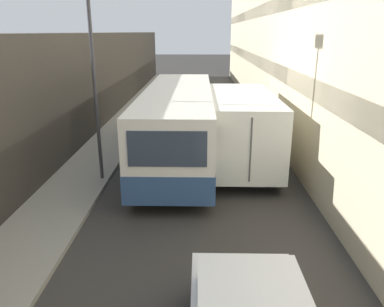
{
  "coord_description": "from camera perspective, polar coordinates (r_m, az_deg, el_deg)",
  "views": [
    {
      "loc": [
        0.1,
        -0.65,
        5.05
      ],
      "look_at": [
        -0.12,
        9.94,
        1.6
      ],
      "focal_mm": 35.0,
      "sensor_mm": 36.0,
      "label": 1
    }
  ],
  "objects": [
    {
      "name": "ground_plane",
      "position": [
        16.45,
        0.77,
        0.15
      ],
      "size": [
        150.0,
        150.0,
        0.0
      ],
      "primitive_type": "plane",
      "color": "#33302D"
    },
    {
      "name": "sidewalk_left",
      "position": [
        16.96,
        -13.33,
        0.46
      ],
      "size": [
        2.09,
        60.0,
        0.14
      ],
      "color": "gray",
      "rests_on": "ground_plane"
    },
    {
      "name": "building_left_shopfront",
      "position": [
        17.13,
        -20.9,
        7.53
      ],
      "size": [
        2.4,
        60.0,
        5.0
      ],
      "color": "#423D38",
      "rests_on": "ground_plane"
    },
    {
      "name": "bus",
      "position": [
        15.29,
        -2.06,
        4.78
      ],
      "size": [
        2.63,
        10.84,
        2.9
      ],
      "color": "silver",
      "rests_on": "ground_plane"
    },
    {
      "name": "box_truck",
      "position": [
        15.53,
        6.95,
        4.89
      ],
      "size": [
        2.44,
        8.66,
        2.82
      ],
      "color": "silver",
      "rests_on": "ground_plane"
    },
    {
      "name": "street_lamp",
      "position": [
        12.74,
        -15.45,
        20.14
      ],
      "size": [
        0.36,
        0.8,
        8.19
      ],
      "color": "#38383D",
      "rests_on": "sidewalk_left"
    }
  ]
}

